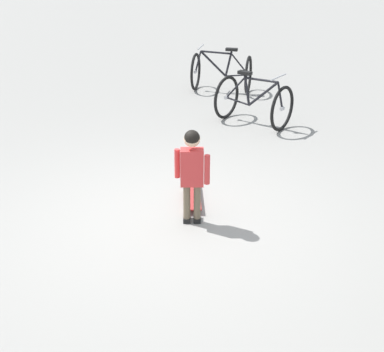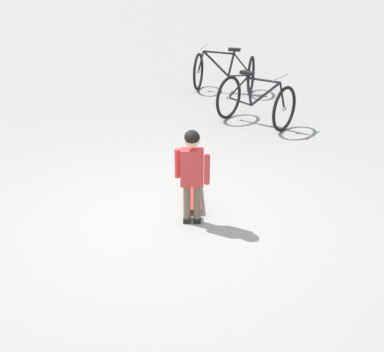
{
  "view_description": "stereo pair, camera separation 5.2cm",
  "coord_description": "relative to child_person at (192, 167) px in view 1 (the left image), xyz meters",
  "views": [
    {
      "loc": [
        2.43,
        -4.66,
        2.95
      ],
      "look_at": [
        0.28,
        0.07,
        0.55
      ],
      "focal_mm": 51.36,
      "sensor_mm": 36.0,
      "label": 1
    },
    {
      "loc": [
        2.47,
        -4.64,
        2.95
      ],
      "look_at": [
        0.28,
        0.07,
        0.55
      ],
      "focal_mm": 51.36,
      "sensor_mm": 36.0,
      "label": 2
    }
  ],
  "objects": [
    {
      "name": "ground_plane",
      "position": [
        -0.28,
        -0.08,
        -0.66
      ],
      "size": [
        50.0,
        50.0,
        0.0
      ],
      "primitive_type": "plane",
      "color": "gray"
    },
    {
      "name": "child_person",
      "position": [
        0.0,
        0.0,
        0.0
      ],
      "size": [
        0.41,
        0.25,
        1.06
      ],
      "color": "brown",
      "rests_on": "ground"
    },
    {
      "name": "skateboard",
      "position": [
        -0.21,
        0.46,
        -0.6
      ],
      "size": [
        0.5,
        0.74,
        0.07
      ],
      "color": "#B22D2D",
      "rests_on": "ground"
    },
    {
      "name": "bicycle_mid",
      "position": [
        -1.59,
        4.88,
        -0.28
      ],
      "size": [
        1.19,
        0.9,
        0.85
      ],
      "color": "black",
      "rests_on": "ground"
    },
    {
      "name": "bicycle_near",
      "position": [
        -0.43,
        3.32,
        -0.28
      ],
      "size": [
        1.19,
        0.91,
        0.85
      ],
      "color": "black",
      "rests_on": "ground"
    }
  ]
}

